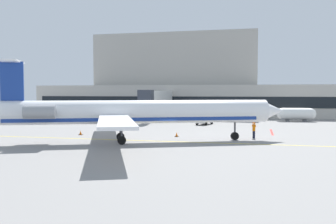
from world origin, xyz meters
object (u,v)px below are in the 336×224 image
at_px(fuel_tank, 296,114).
at_px(regional_jet, 129,112).
at_px(baggage_tug, 105,115).
at_px(pushback_tractor, 116,121).
at_px(belt_loader, 205,119).
at_px(marshaller, 254,130).

bearing_deg(fuel_tank, regional_jet, -120.58).
xyz_separation_m(baggage_tug, pushback_tractor, (7.57, -13.54, -0.08)).
relative_size(pushback_tractor, fuel_tank, 0.53).
relative_size(belt_loader, marshaller, 2.24).
bearing_deg(pushback_tractor, regional_jet, -64.58).
height_order(regional_jet, pushback_tractor, regional_jet).
relative_size(regional_jet, fuel_tank, 4.63).
xyz_separation_m(baggage_tug, fuel_tank, (36.43, 3.44, 0.45)).
height_order(regional_jet, baggage_tug, regional_jet).
xyz_separation_m(baggage_tug, marshaller, (29.05, -24.41, 0.07)).
bearing_deg(belt_loader, pushback_tractor, -153.53).
bearing_deg(belt_loader, marshaller, -65.20).
bearing_deg(marshaller, pushback_tractor, 153.16).
bearing_deg(regional_jet, marshaller, 27.41).
distance_m(pushback_tractor, fuel_tank, 33.49).
bearing_deg(marshaller, regional_jet, -152.59).
height_order(pushback_tractor, marshaller, marshaller).
relative_size(baggage_tug, fuel_tank, 0.49).
bearing_deg(belt_loader, baggage_tug, 161.82).
bearing_deg(pushback_tractor, baggage_tug, 119.19).
bearing_deg(regional_jet, fuel_tank, 59.42).
height_order(regional_jet, fuel_tank, regional_jet).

